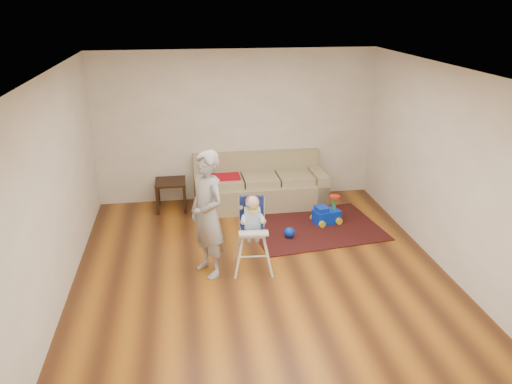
{
  "coord_description": "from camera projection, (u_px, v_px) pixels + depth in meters",
  "views": [
    {
      "loc": [
        -0.96,
        -5.93,
        3.5
      ],
      "look_at": [
        0.0,
        0.4,
        1.0
      ],
      "focal_mm": 35.0,
      "sensor_mm": 36.0,
      "label": 1
    }
  ],
  "objects": [
    {
      "name": "room_envelope",
      "position": [
        255.0,
        128.0,
        6.67
      ],
      "size": [
        5.04,
        5.52,
        2.72
      ],
      "color": "beige",
      "rests_on": "ground"
    },
    {
      "name": "ground",
      "position": [
        260.0,
        270.0,
        6.87
      ],
      "size": [
        5.5,
        5.5,
        0.0
      ],
      "primitive_type": "plane",
      "color": "#452411",
      "rests_on": "ground"
    },
    {
      "name": "adult",
      "position": [
        208.0,
        215.0,
        6.5
      ],
      "size": [
        0.66,
        0.75,
        1.72
      ],
      "primitive_type": "imported",
      "rotation": [
        0.0,
        0.0,
        -1.07
      ],
      "color": "#9B9B9E",
      "rests_on": "ground"
    },
    {
      "name": "side_table",
      "position": [
        171.0,
        195.0,
        8.78
      ],
      "size": [
        0.52,
        0.52,
        0.52
      ],
      "primitive_type": null,
      "color": "black",
      "rests_on": "ground"
    },
    {
      "name": "ride_on_toy",
      "position": [
        327.0,
        210.0,
        8.2
      ],
      "size": [
        0.48,
        0.39,
        0.46
      ],
      "primitive_type": null,
      "rotation": [
        0.0,
        0.0,
        0.25
      ],
      "color": "#0832DF",
      "rests_on": "area_rug"
    },
    {
      "name": "toy_ball",
      "position": [
        289.0,
        232.0,
        7.75
      ],
      "size": [
        0.16,
        0.16,
        0.16
      ],
      "primitive_type": "sphere",
      "color": "#0832DF",
      "rests_on": "area_rug"
    },
    {
      "name": "high_chair",
      "position": [
        252.0,
        234.0,
        6.72
      ],
      "size": [
        0.54,
        0.54,
        1.08
      ],
      "rotation": [
        0.0,
        0.0,
        -0.08
      ],
      "color": "silver",
      "rests_on": "ground"
    },
    {
      "name": "area_rug",
      "position": [
        315.0,
        227.0,
        8.13
      ],
      "size": [
        2.22,
        1.78,
        0.02
      ],
      "primitive_type": "cube",
      "rotation": [
        0.0,
        0.0,
        0.13
      ],
      "color": "black",
      "rests_on": "ground"
    },
    {
      "name": "sofa",
      "position": [
        260.0,
        182.0,
        8.88
      ],
      "size": [
        2.32,
        0.97,
        0.89
      ],
      "rotation": [
        0.0,
        0.0,
        0.01
      ],
      "color": "gray",
      "rests_on": "ground"
    }
  ]
}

